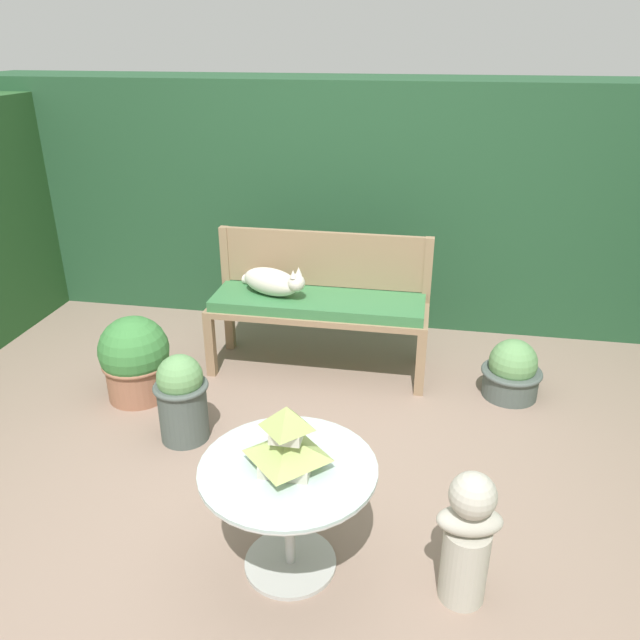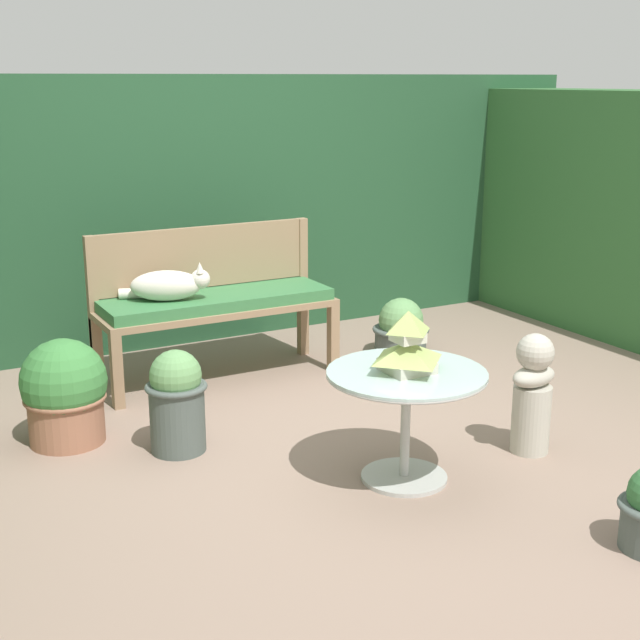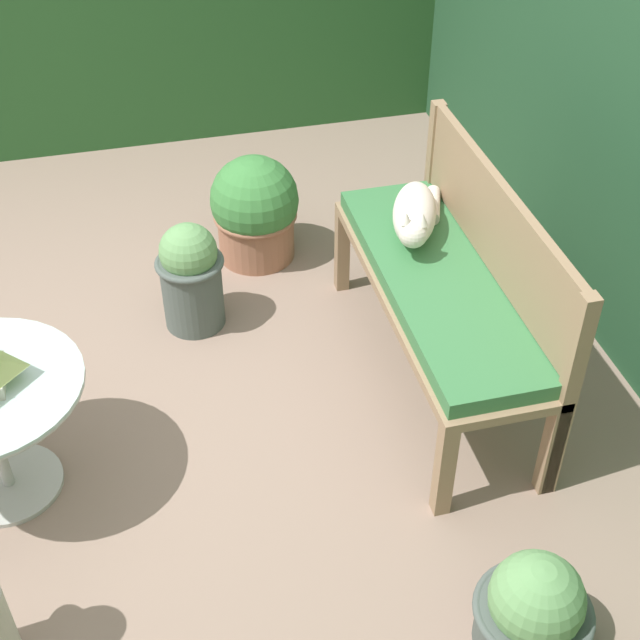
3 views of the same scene
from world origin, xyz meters
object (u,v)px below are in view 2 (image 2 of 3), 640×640
object	(u,v)px
pagoda_birdhouse	(408,346)
potted_plant_path_edge	(65,393)
potted_plant_table_far	(401,329)
potted_plant_table_near	(177,400)
garden_bench	(217,307)
cat	(168,285)
patio_table	(406,395)
garden_bust	(533,393)

from	to	relation	value
pagoda_birdhouse	potted_plant_path_edge	xyz separation A→B (m)	(-1.26, 1.19, -0.38)
pagoda_birdhouse	potted_plant_table_far	size ratio (longest dim) A/B	0.73
pagoda_birdhouse	potted_plant_table_near	world-z (taller)	pagoda_birdhouse
garden_bench	pagoda_birdhouse	size ratio (longest dim) A/B	5.13
cat	patio_table	distance (m)	1.82
garden_bench	garden_bust	distance (m)	2.00
patio_table	potted_plant_path_edge	bearing A→B (deg)	136.58
garden_bench	potted_plant_path_edge	world-z (taller)	potted_plant_path_edge
garden_bench	potted_plant_table_far	distance (m)	1.30
cat	patio_table	xyz separation A→B (m)	(0.50, -1.73, -0.21)
cat	potted_plant_table_far	bearing A→B (deg)	16.55
garden_bench	pagoda_birdhouse	bearing A→B (deg)	-83.45
cat	garden_bench	bearing A→B (deg)	21.50
pagoda_birdhouse	potted_plant_path_edge	bearing A→B (deg)	136.58
patio_table	pagoda_birdhouse	distance (m)	0.23
potted_plant_table_far	garden_bust	bearing A→B (deg)	-101.54
pagoda_birdhouse	cat	bearing A→B (deg)	106.15
garden_bust	potted_plant_path_edge	distance (m)	2.33
pagoda_birdhouse	patio_table	bearing A→B (deg)	-86.42
cat	potted_plant_table_near	bearing A→B (deg)	-87.29
garden_bench	garden_bust	world-z (taller)	garden_bust
cat	pagoda_birdhouse	xyz separation A→B (m)	(0.50, -1.73, 0.02)
garden_bust	potted_plant_table_far	bearing A→B (deg)	69.92
cat	potted_plant_table_near	xyz separation A→B (m)	(-0.30, -0.92, -0.36)
patio_table	potted_plant_table_near	distance (m)	1.15
patio_table	garden_bust	size ratio (longest dim) A/B	1.20
pagoda_birdhouse	potted_plant_table_near	bearing A→B (deg)	134.50
pagoda_birdhouse	potted_plant_table_near	size ratio (longest dim) A/B	0.54
patio_table	garden_bench	bearing A→B (deg)	96.55
patio_table	potted_plant_path_edge	distance (m)	1.74
potted_plant_table_near	garden_bench	bearing A→B (deg)	56.99
pagoda_birdhouse	potted_plant_path_edge	size ratio (longest dim) A/B	0.52
garden_bust	potted_plant_table_far	xyz separation A→B (m)	(0.34, 1.65, -0.13)
garden_bench	patio_table	xyz separation A→B (m)	(0.20, -1.74, -0.04)
garden_bench	cat	size ratio (longest dim) A/B	2.95
garden_bust	potted_plant_path_edge	size ratio (longest dim) A/B	1.12
garden_bench	potted_plant_path_edge	distance (m)	1.21
pagoda_birdhouse	garden_bust	distance (m)	0.80
potted_plant_table_far	patio_table	bearing A→B (deg)	-123.22
garden_bench	cat	world-z (taller)	cat
cat	potted_plant_path_edge	world-z (taller)	cat
potted_plant_table_near	potted_plant_path_edge	bearing A→B (deg)	140.60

